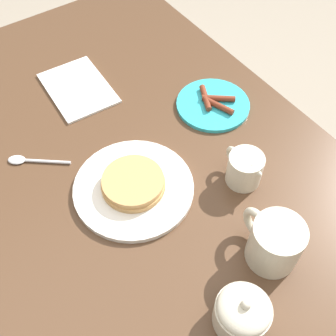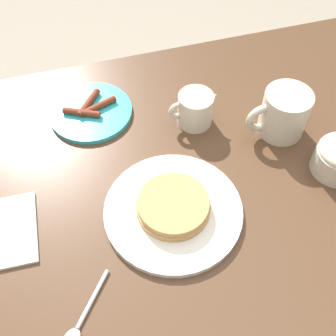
% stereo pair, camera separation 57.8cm
% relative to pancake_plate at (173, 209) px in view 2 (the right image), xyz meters
% --- Properties ---
extents(dining_table, '(1.43, 0.96, 0.75)m').
position_rel_pancake_plate_xyz_m(dining_table, '(-0.02, 0.03, -0.12)').
color(dining_table, '#4C3321').
rests_on(dining_table, ground_plane).
extents(pancake_plate, '(0.25, 0.25, 0.04)m').
position_rel_pancake_plate_xyz_m(pancake_plate, '(0.00, 0.00, 0.00)').
color(pancake_plate, white).
rests_on(pancake_plate, dining_table).
extents(side_plate_bacon, '(0.17, 0.17, 0.02)m').
position_rel_pancake_plate_xyz_m(side_plate_bacon, '(0.10, -0.28, -0.01)').
color(side_plate_bacon, '#2DADBC').
rests_on(side_plate_bacon, dining_table).
extents(coffee_mug, '(0.13, 0.09, 0.10)m').
position_rel_pancake_plate_xyz_m(coffee_mug, '(-0.26, -0.13, 0.04)').
color(coffee_mug, beige).
rests_on(coffee_mug, dining_table).
extents(creamer_pitcher, '(0.11, 0.07, 0.08)m').
position_rel_pancake_plate_xyz_m(creamer_pitcher, '(-0.11, -0.20, 0.02)').
color(creamer_pitcher, beige).
rests_on(creamer_pitcher, dining_table).
extents(spoon, '(0.10, 0.12, 0.01)m').
position_rel_pancake_plate_xyz_m(spoon, '(0.19, 0.15, -0.01)').
color(spoon, silver).
rests_on(spoon, dining_table).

